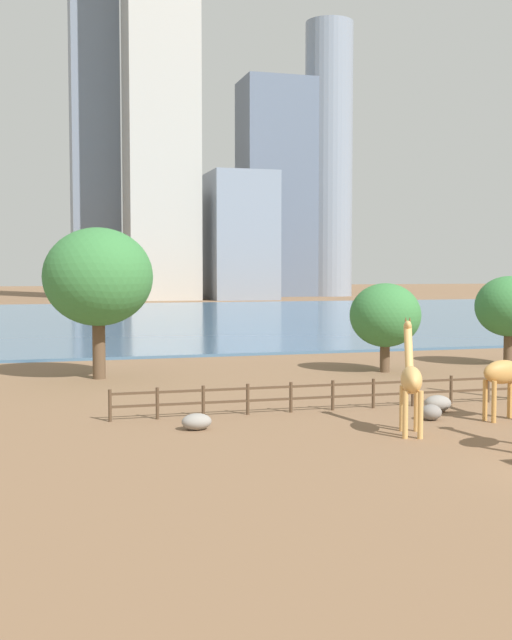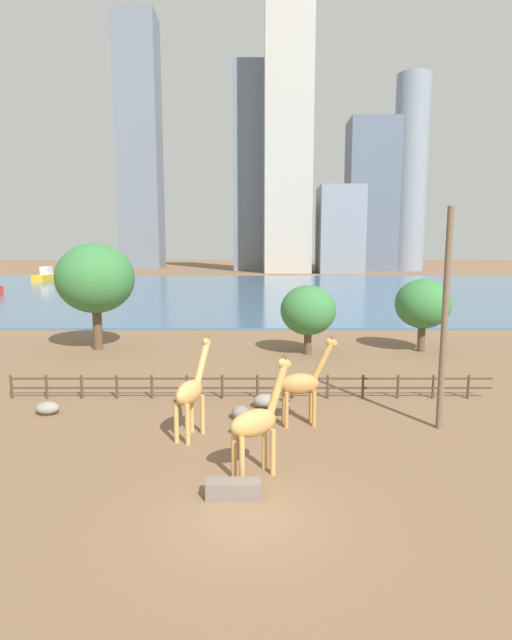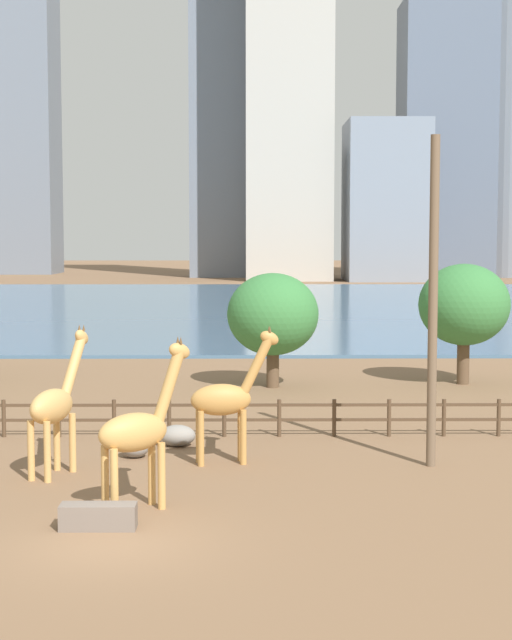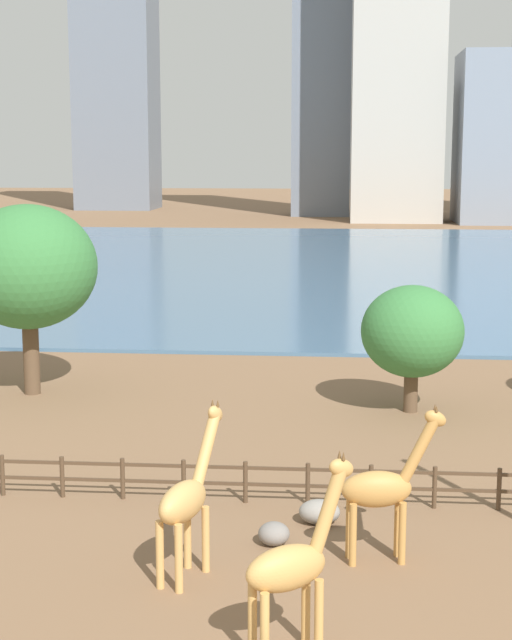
{
  "view_description": "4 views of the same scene",
  "coord_description": "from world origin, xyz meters",
  "px_view_note": "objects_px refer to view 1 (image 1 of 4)",
  "views": [
    {
      "loc": [
        -16.06,
        -20.11,
        6.09
      ],
      "look_at": [
        -0.38,
        35.01,
        2.45
      ],
      "focal_mm": 45.0,
      "sensor_mm": 36.0,
      "label": 1
    },
    {
      "loc": [
        0.26,
        -14.14,
        8.23
      ],
      "look_at": [
        0.33,
        26.35,
        2.16
      ],
      "focal_mm": 28.0,
      "sensor_mm": 36.0,
      "label": 2
    },
    {
      "loc": [
        3.06,
        -21.47,
        6.86
      ],
      "look_at": [
        3.47,
        27.62,
        2.75
      ],
      "focal_mm": 55.0,
      "sensor_mm": 36.0,
      "label": 3
    },
    {
      "loc": [
        1.19,
        -16.49,
        10.57
      ],
      "look_at": [
        -2.81,
        30.3,
        2.54
      ],
      "focal_mm": 55.0,
      "sensor_mm": 36.0,
      "label": 4
    }
  ],
  "objects_px": {
    "giraffe_companion": "(506,371)",
    "boulder_near_fence": "(431,412)",
    "boulder_small": "(197,422)",
    "tree_center_broad": "(385,315)",
    "giraffe_tall": "(411,379)",
    "tree_right_tall": "(509,307)",
    "boulder_by_pole": "(438,403)",
    "tree_left_large": "(98,277)"
  },
  "relations": [
    {
      "from": "giraffe_companion",
      "to": "boulder_near_fence",
      "type": "xyz_separation_m",
      "value": [
        -2.88,
        0.8,
        -1.66
      ]
    },
    {
      "from": "boulder_small",
      "to": "tree_center_broad",
      "type": "height_order",
      "value": "tree_center_broad"
    },
    {
      "from": "giraffe_tall",
      "to": "tree_right_tall",
      "type": "xyz_separation_m",
      "value": [
        15.73,
        17.64,
        1.68
      ]
    },
    {
      "from": "giraffe_tall",
      "to": "tree_right_tall",
      "type": "distance_m",
      "value": 23.69
    },
    {
      "from": "boulder_near_fence",
      "to": "boulder_by_pole",
      "type": "xyz_separation_m",
      "value": [
        1.2,
        1.67,
        0.03
      ]
    },
    {
      "from": "tree_right_tall",
      "to": "boulder_by_pole",
      "type": "bearing_deg",
      "value": -132.24
    },
    {
      "from": "giraffe_companion",
      "to": "boulder_near_fence",
      "type": "height_order",
      "value": "giraffe_companion"
    },
    {
      "from": "giraffe_tall",
      "to": "tree_center_broad",
      "type": "distance_m",
      "value": 18.02
    },
    {
      "from": "boulder_near_fence",
      "to": "tree_center_broad",
      "type": "xyz_separation_m",
      "value": [
        4.69,
        14.43,
        3.04
      ]
    },
    {
      "from": "tree_right_tall",
      "to": "tree_left_large",
      "type": "bearing_deg",
      "value": 178.39
    },
    {
      "from": "tree_center_broad",
      "to": "tree_right_tall",
      "type": "bearing_deg",
      "value": 6.18
    },
    {
      "from": "boulder_by_pole",
      "to": "tree_center_broad",
      "type": "relative_size",
      "value": 0.23
    },
    {
      "from": "boulder_near_fence",
      "to": "tree_left_large",
      "type": "bearing_deg",
      "value": 126.33
    },
    {
      "from": "boulder_near_fence",
      "to": "tree_right_tall",
      "type": "distance_m",
      "value": 20.89
    },
    {
      "from": "boulder_near_fence",
      "to": "boulder_small",
      "type": "xyz_separation_m",
      "value": [
        -9.52,
        0.65,
        -0.0
      ]
    },
    {
      "from": "boulder_near_fence",
      "to": "boulder_by_pole",
      "type": "bearing_deg",
      "value": 54.12
    },
    {
      "from": "boulder_small",
      "to": "tree_right_tall",
      "type": "height_order",
      "value": "tree_right_tall"
    },
    {
      "from": "boulder_by_pole",
      "to": "tree_center_broad",
      "type": "distance_m",
      "value": 13.57
    },
    {
      "from": "tree_left_large",
      "to": "boulder_small",
      "type": "bearing_deg",
      "value": -81.41
    },
    {
      "from": "boulder_by_pole",
      "to": "tree_right_tall",
      "type": "distance_m",
      "value": 18.87
    },
    {
      "from": "giraffe_tall",
      "to": "boulder_near_fence",
      "type": "xyz_separation_m",
      "value": [
        2.05,
        2.23,
        -1.72
      ]
    },
    {
      "from": "boulder_small",
      "to": "tree_right_tall",
      "type": "bearing_deg",
      "value": 32.45
    },
    {
      "from": "boulder_by_pole",
      "to": "tree_center_broad",
      "type": "xyz_separation_m",
      "value": [
        3.48,
        12.77,
        3.01
      ]
    },
    {
      "from": "tree_left_large",
      "to": "tree_center_broad",
      "type": "xyz_separation_m",
      "value": [
        16.55,
        -1.69,
        -2.28
      ]
    },
    {
      "from": "boulder_near_fence",
      "to": "tree_right_tall",
      "type": "relative_size",
      "value": 0.15
    },
    {
      "from": "giraffe_tall",
      "to": "tree_left_large",
      "type": "height_order",
      "value": "tree_left_large"
    },
    {
      "from": "boulder_near_fence",
      "to": "tree_right_tall",
      "type": "bearing_deg",
      "value": 48.39
    },
    {
      "from": "boulder_by_pole",
      "to": "boulder_small",
      "type": "xyz_separation_m",
      "value": [
        -10.73,
        -1.01,
        -0.04
      ]
    },
    {
      "from": "boulder_near_fence",
      "to": "boulder_small",
      "type": "relative_size",
      "value": 0.75
    },
    {
      "from": "giraffe_companion",
      "to": "boulder_small",
      "type": "distance_m",
      "value": 12.59
    },
    {
      "from": "giraffe_tall",
      "to": "boulder_small",
      "type": "distance_m",
      "value": 8.2
    },
    {
      "from": "giraffe_tall",
      "to": "boulder_by_pole",
      "type": "height_order",
      "value": "giraffe_tall"
    },
    {
      "from": "boulder_by_pole",
      "to": "tree_left_large",
      "type": "distance_m",
      "value": 20.19
    },
    {
      "from": "tree_center_broad",
      "to": "boulder_near_fence",
      "type": "bearing_deg",
      "value": -107.99
    },
    {
      "from": "boulder_near_fence",
      "to": "boulder_small",
      "type": "distance_m",
      "value": 9.54
    },
    {
      "from": "tree_center_broad",
      "to": "tree_right_tall",
      "type": "relative_size",
      "value": 0.93
    },
    {
      "from": "boulder_by_pole",
      "to": "tree_left_large",
      "type": "xyz_separation_m",
      "value": [
        -13.06,
        14.46,
        5.29
      ]
    },
    {
      "from": "giraffe_tall",
      "to": "tree_center_broad",
      "type": "xyz_separation_m",
      "value": [
        6.73,
        16.67,
        1.32
      ]
    },
    {
      "from": "tree_right_tall",
      "to": "boulder_small",
      "type": "bearing_deg",
      "value": -147.55
    },
    {
      "from": "giraffe_companion",
      "to": "tree_center_broad",
      "type": "distance_m",
      "value": 15.41
    },
    {
      "from": "boulder_small",
      "to": "tree_center_broad",
      "type": "bearing_deg",
      "value": 44.12
    },
    {
      "from": "giraffe_tall",
      "to": "boulder_by_pole",
      "type": "distance_m",
      "value": 5.35
    }
  ]
}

